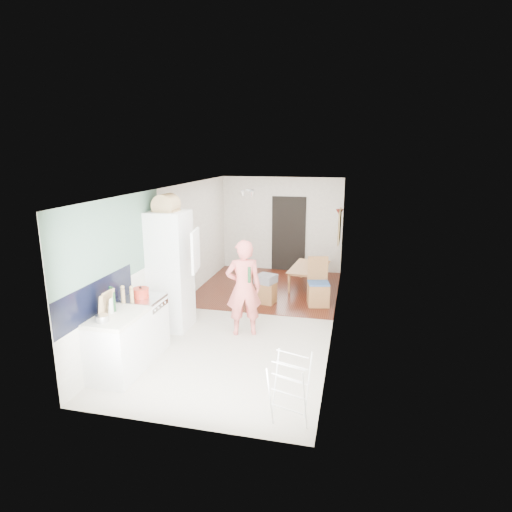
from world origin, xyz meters
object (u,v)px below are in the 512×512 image
at_px(dining_chair, 319,282).
at_px(dining_table, 310,278).
at_px(person, 244,279).
at_px(stool, 267,293).
at_px(drying_rack, 290,390).

bearing_deg(dining_chair, dining_table, 91.59).
xyz_separation_m(person, stool, (0.08, 1.61, -0.78)).
distance_m(stool, drying_rack, 4.09).
bearing_deg(drying_rack, dining_chair, 107.69).
height_order(dining_table, dining_chair, dining_chair).
bearing_deg(dining_chair, person, -135.97).
distance_m(person, drying_rack, 2.66).
bearing_deg(dining_table, person, 168.86).
relative_size(person, dining_chair, 1.99).
relative_size(person, drying_rack, 2.44).
bearing_deg(stool, drying_rack, -74.45).
distance_m(dining_table, dining_chair, 1.27).
relative_size(stool, drying_rack, 0.55).
relative_size(dining_table, dining_chair, 1.20).
height_order(dining_table, drying_rack, drying_rack).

